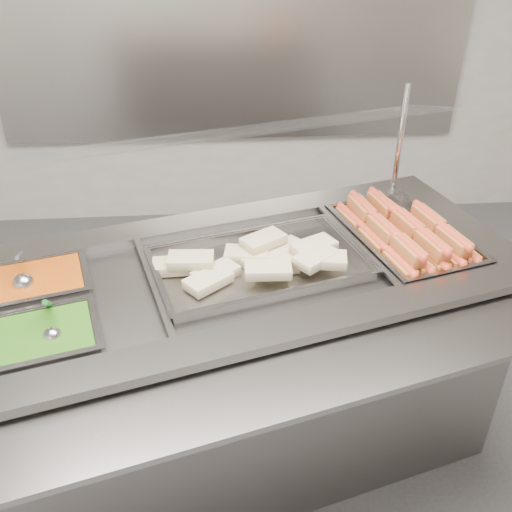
{
  "coord_description": "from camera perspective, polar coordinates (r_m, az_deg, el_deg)",
  "views": [
    {
      "loc": [
        -0.13,
        -1.27,
        1.98
      ],
      "look_at": [
        -0.01,
        0.38,
        0.94
      ],
      "focal_mm": 40.0,
      "sensor_mm": 36.0,
      "label": 1
    }
  ],
  "objects": [
    {
      "name": "serving_spoon",
      "position": [
        1.75,
        -19.76,
        -6.99
      ],
      "size": [
        0.08,
        0.18,
        0.15
      ],
      "color": "#BBBBC0",
      "rests_on": "pan_peas"
    },
    {
      "name": "pan_wraps",
      "position": [
        1.98,
        0.28,
        -1.18
      ],
      "size": [
        0.78,
        0.58,
        0.07
      ],
      "color": "gray",
      "rests_on": "steam_counter"
    },
    {
      "name": "sneeze_guard",
      "position": [
        1.97,
        -3.72,
        11.7
      ],
      "size": [
        1.71,
        0.75,
        0.45
      ],
      "color": "silver",
      "rests_on": "steam_counter"
    },
    {
      "name": "pan_hotdogs",
      "position": [
        2.23,
        14.41,
        1.35
      ],
      "size": [
        0.49,
        0.64,
        0.1
      ],
      "color": "gray",
      "rests_on": "steam_counter"
    },
    {
      "name": "pan_beans",
      "position": [
        2.03,
        -20.83,
        -3.11
      ],
      "size": [
        0.36,
        0.32,
        0.1
      ],
      "color": "gray",
      "rests_on": "steam_counter"
    },
    {
      "name": "back_panel",
      "position": [
        3.8,
        -2.46,
        20.28
      ],
      "size": [
        3.0,
        0.04,
        1.2
      ],
      "primitive_type": "cube",
      "color": "#9A9690",
      "rests_on": "ground"
    },
    {
      "name": "tortilla_wraps",
      "position": [
        1.97,
        0.15,
        -0.3
      ],
      "size": [
        0.67,
        0.35,
        0.07
      ],
      "color": "tan",
      "rests_on": "pan_wraps"
    },
    {
      "name": "steam_counter",
      "position": [
        2.23,
        -1.26,
        -10.83
      ],
      "size": [
        2.09,
        1.34,
        0.92
      ],
      "color": "slate",
      "rests_on": "ground"
    },
    {
      "name": "pan_peas",
      "position": [
        1.79,
        -20.45,
        -8.33
      ],
      "size": [
        0.36,
        0.32,
        0.1
      ],
      "color": "gray",
      "rests_on": "steam_counter"
    },
    {
      "name": "ladle",
      "position": [
        2.0,
        -22.24,
        -2.41
      ],
      "size": [
        0.09,
        0.2,
        0.14
      ],
      "color": "#BBBBC0",
      "rests_on": "pan_beans"
    },
    {
      "name": "hotdogs_in_buns",
      "position": [
        2.18,
        14.47,
        2.21
      ],
      "size": [
        0.44,
        0.57,
        0.12
      ],
      "color": "brown",
      "rests_on": "pan_hotdogs"
    },
    {
      "name": "tray_rail",
      "position": [
        1.6,
        4.85,
        -12.05
      ],
      "size": [
        1.85,
        0.85,
        0.05
      ],
      "color": "slate",
      "rests_on": "steam_counter"
    }
  ]
}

